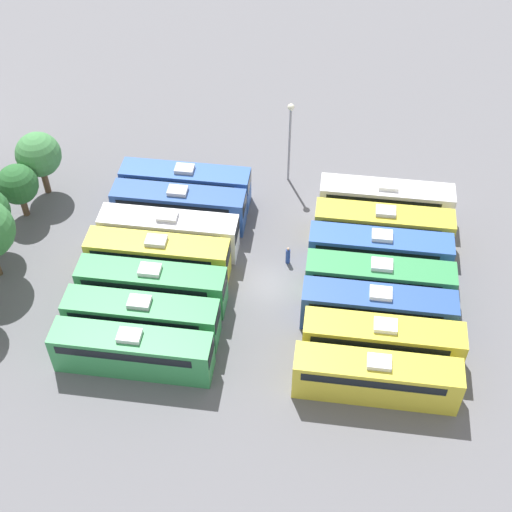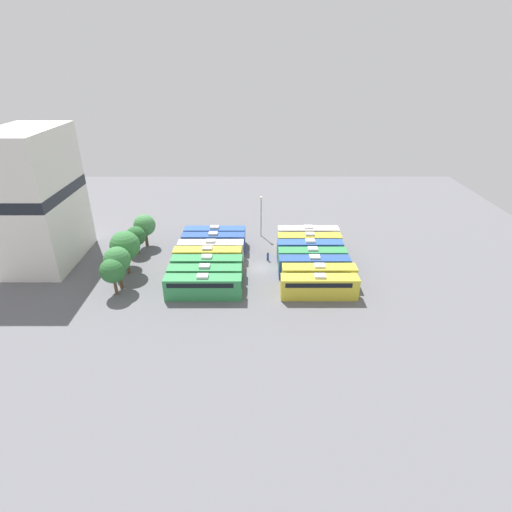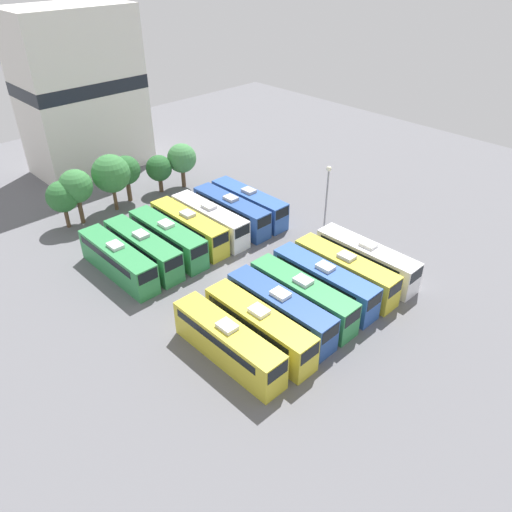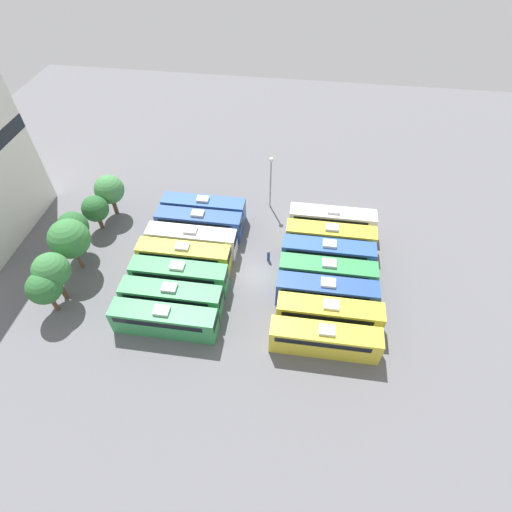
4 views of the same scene
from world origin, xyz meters
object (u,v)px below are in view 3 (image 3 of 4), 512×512
object	(u,v)px
bus_13	(249,203)
tree_3	(126,170)
depot_building	(81,92)
bus_9	(167,237)
tree_1	(76,187)
tree_4	(159,168)
worker_person	(267,262)
bus_5	(345,271)
bus_2	(280,309)
tree_5	(182,158)
bus_8	(143,248)
light_pole	(327,188)
bus_1	(259,326)
bus_7	(118,259)
bus_4	(324,281)
bus_11	(209,219)
bus_6	(366,259)
tree_2	(111,174)
bus_12	(231,211)
bus_0	(227,342)
bus_10	(189,227)
bus_3	(302,295)
tree_0	(62,197)

from	to	relation	value
bus_13	tree_3	xyz separation A→B (m)	(-8.19, 14.06, 2.37)
depot_building	bus_9	bearing A→B (deg)	-102.33
tree_1	tree_4	bearing A→B (deg)	2.97
bus_13	worker_person	size ratio (longest dim) A/B	6.80
bus_5	bus_2	bearing A→B (deg)	178.07
tree_5	bus_8	bearing A→B (deg)	-139.55
light_pole	tree_4	distance (m)	23.49
bus_1	bus_7	world-z (taller)	same
bus_4	bus_1	bearing A→B (deg)	-178.02
bus_2	bus_4	xyz separation A→B (m)	(6.00, -0.04, 0.00)
bus_11	bus_13	size ratio (longest dim) A/B	1.00
bus_8	tree_5	bearing A→B (deg)	40.45
depot_building	bus_6	bearing A→B (deg)	-82.34
bus_9	tree_3	world-z (taller)	tree_3
bus_2	bus_9	xyz separation A→B (m)	(0.07, 16.93, 0.00)
bus_4	bus_7	xyz separation A→B (m)	(-12.10, 16.90, 0.00)
bus_4	bus_9	size ratio (longest dim) A/B	1.00
bus_4	tree_5	size ratio (longest dim) A/B	1.84
bus_6	tree_4	bearing A→B (deg)	96.98
bus_6	light_pole	xyz separation A→B (m)	(4.01, 8.64, 3.61)
light_pole	tree_3	xyz separation A→B (m)	(-12.29, 22.67, -1.24)
bus_1	bus_4	xyz separation A→B (m)	(8.92, 0.31, 0.00)
tree_5	tree_2	bearing A→B (deg)	177.60
bus_1	bus_12	world-z (taller)	same
bus_2	bus_8	xyz separation A→B (m)	(-3.08, 16.93, 0.00)
bus_2	bus_7	distance (m)	17.93
bus_0	bus_2	xyz separation A→B (m)	(6.07, -0.04, 0.00)
bus_0	bus_4	bearing A→B (deg)	-0.36
bus_10	bus_9	bearing A→B (deg)	-175.45
bus_6	bus_13	world-z (taller)	same
bus_3	bus_1	bearing A→B (deg)	-177.09
bus_5	bus_13	world-z (taller)	same
bus_6	tree_1	xyz separation A→B (m)	(-15.65, 30.09, 2.94)
bus_13	depot_building	distance (m)	29.72
bus_2	bus_1	bearing A→B (deg)	-173.21
worker_person	tree_5	bearing A→B (deg)	74.99
bus_7	depot_building	xyz separation A→B (m)	(12.18, 27.55, 9.22)
tree_0	depot_building	size ratio (longest dim) A/B	0.27
bus_12	tree_1	xyz separation A→B (m)	(-12.66, 12.84, 2.94)
bus_1	bus_11	distance (m)	19.40
bus_1	bus_5	world-z (taller)	same
bus_10	depot_building	size ratio (longest dim) A/B	0.51
bus_0	tree_4	size ratio (longest dim) A/B	2.19
bus_13	tree_0	bearing A→B (deg)	142.89
bus_1	bus_13	size ratio (longest dim) A/B	1.00
bus_6	bus_0	bearing A→B (deg)	178.38
bus_1	bus_6	distance (m)	15.04
bus_2	bus_13	world-z (taller)	same
light_pole	bus_13	bearing A→B (deg)	115.44
light_pole	depot_building	size ratio (longest dim) A/B	0.37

